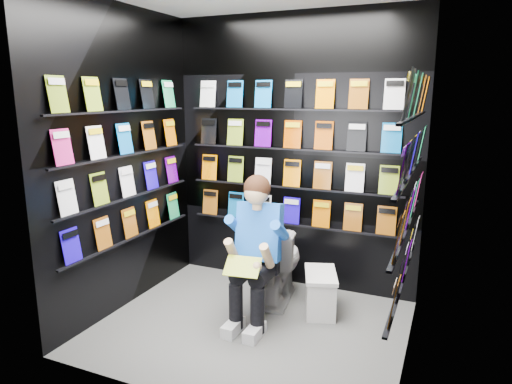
% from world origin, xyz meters
% --- Properties ---
extents(floor, '(2.40, 2.40, 0.00)m').
position_xyz_m(floor, '(0.00, 0.00, 0.00)').
color(floor, '#5F5F5D').
rests_on(floor, ground).
extents(wall_back, '(2.40, 0.04, 2.60)m').
position_xyz_m(wall_back, '(0.00, 1.00, 1.30)').
color(wall_back, black).
rests_on(wall_back, floor).
extents(wall_front, '(2.40, 0.04, 2.60)m').
position_xyz_m(wall_front, '(0.00, -1.00, 1.30)').
color(wall_front, black).
rests_on(wall_front, floor).
extents(wall_left, '(0.04, 2.00, 2.60)m').
position_xyz_m(wall_left, '(-1.20, 0.00, 1.30)').
color(wall_left, black).
rests_on(wall_left, floor).
extents(wall_right, '(0.04, 2.00, 2.60)m').
position_xyz_m(wall_right, '(1.20, 0.00, 1.30)').
color(wall_right, black).
rests_on(wall_right, floor).
extents(comics_back, '(2.10, 0.06, 1.37)m').
position_xyz_m(comics_back, '(0.00, 0.97, 1.31)').
color(comics_back, '#BA4800').
rests_on(comics_back, wall_back).
extents(comics_left, '(0.06, 1.70, 1.37)m').
position_xyz_m(comics_left, '(-1.17, 0.00, 1.31)').
color(comics_left, '#BA4800').
rests_on(comics_left, wall_left).
extents(comics_right, '(0.06, 1.70, 1.37)m').
position_xyz_m(comics_right, '(1.17, 0.00, 1.31)').
color(comics_right, '#BA4800').
rests_on(comics_right, wall_right).
extents(toilet, '(0.52, 0.80, 0.73)m').
position_xyz_m(toilet, '(0.00, 0.57, 0.37)').
color(toilet, white).
rests_on(toilet, floor).
extents(longbox, '(0.37, 0.49, 0.33)m').
position_xyz_m(longbox, '(0.44, 0.49, 0.16)').
color(longbox, white).
rests_on(longbox, floor).
extents(longbox_lid, '(0.40, 0.52, 0.03)m').
position_xyz_m(longbox_lid, '(0.44, 0.49, 0.34)').
color(longbox_lid, white).
rests_on(longbox_lid, longbox).
extents(reader, '(0.58, 0.77, 1.31)m').
position_xyz_m(reader, '(0.00, 0.19, 0.75)').
color(reader, blue).
rests_on(reader, toilet).
extents(held_comic, '(0.29, 0.20, 0.12)m').
position_xyz_m(held_comic, '(0.00, -0.16, 0.58)').
color(held_comic, green).
rests_on(held_comic, reader).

